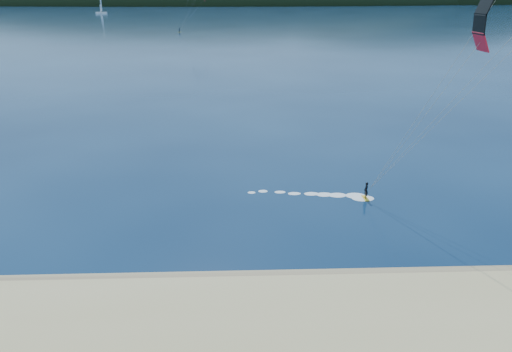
# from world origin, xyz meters

# --- Properties ---
(ground) EXTENTS (1800.00, 1800.00, 0.00)m
(ground) POSITION_xyz_m (0.00, 0.00, 0.00)
(ground) COLOR #071A37
(ground) RESTS_ON ground
(wet_sand) EXTENTS (220.00, 2.50, 0.10)m
(wet_sand) POSITION_xyz_m (0.00, 4.50, 0.05)
(wet_sand) COLOR #7E6349
(wet_sand) RESTS_ON ground
(headland) EXTENTS (1200.00, 310.00, 140.00)m
(headland) POSITION_xyz_m (0.63, 745.28, 0.00)
(headland) COLOR black
(headland) RESTS_ON ground
(sailboat) EXTENTS (8.89, 5.80, 12.80)m
(sailboat) POSITION_xyz_m (-110.05, 393.53, 0.94)
(sailboat) COLOR white
(sailboat) RESTS_ON ground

